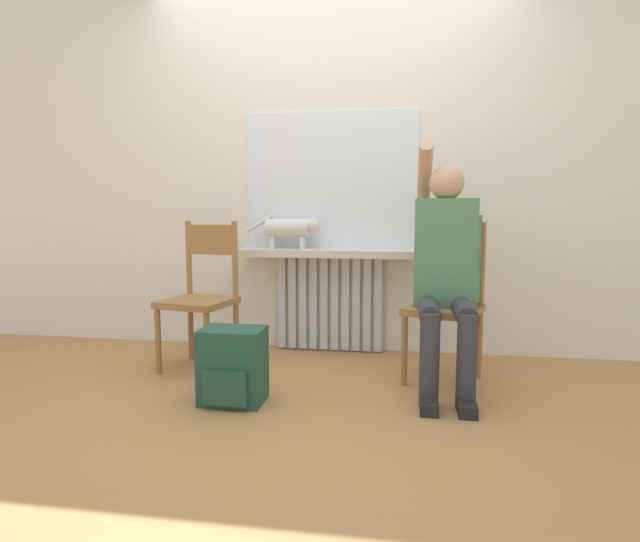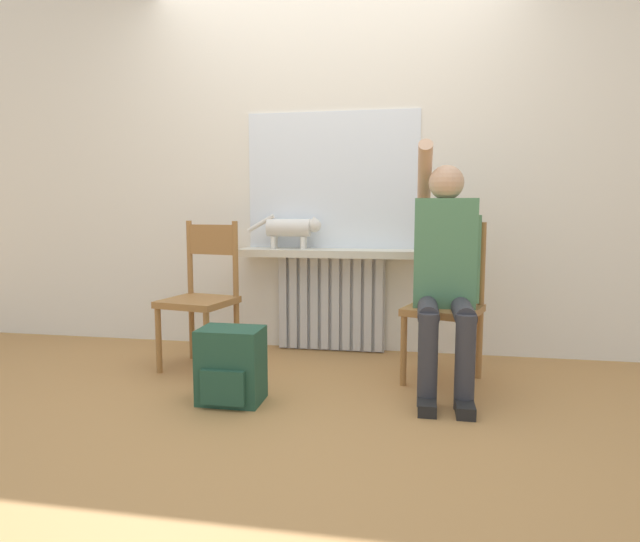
{
  "view_description": "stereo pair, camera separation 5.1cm",
  "coord_description": "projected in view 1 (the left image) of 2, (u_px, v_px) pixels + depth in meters",
  "views": [
    {
      "loc": [
        0.54,
        -2.5,
        0.99
      ],
      "look_at": [
        0.0,
        0.72,
        0.61
      ],
      "focal_mm": 30.0,
      "sensor_mm": 36.0,
      "label": 1
    },
    {
      "loc": [
        0.59,
        -2.5,
        0.99
      ],
      "look_at": [
        0.0,
        0.72,
        0.61
      ],
      "focal_mm": 30.0,
      "sensor_mm": 36.0,
      "label": 2
    }
  ],
  "objects": [
    {
      "name": "chair_left",
      "position": [
        201.0,
        294.0,
        3.32
      ],
      "size": [
        0.46,
        0.46,
        0.92
      ],
      "rotation": [
        0.0,
        0.0,
        -0.19
      ],
      "color": "#9E6B38",
      "rests_on": "ground_plane"
    },
    {
      "name": "backpack",
      "position": [
        233.0,
        366.0,
        2.73
      ],
      "size": [
        0.32,
        0.26,
        0.39
      ],
      "color": "#234C38",
      "rests_on": "ground_plane"
    },
    {
      "name": "windowsill",
      "position": [
        329.0,
        253.0,
        3.63
      ],
      "size": [
        1.24,
        0.24,
        0.05
      ],
      "color": "beige",
      "rests_on": "radiator"
    },
    {
      "name": "window_glass",
      "position": [
        331.0,
        181.0,
        3.69
      ],
      "size": [
        1.19,
        0.01,
        0.94
      ],
      "color": "white",
      "rests_on": "windowsill"
    },
    {
      "name": "cat",
      "position": [
        291.0,
        228.0,
        3.67
      ],
      "size": [
        0.52,
        0.12,
        0.24
      ],
      "color": "silver",
      "rests_on": "windowsill"
    },
    {
      "name": "chair_right",
      "position": [
        446.0,
        301.0,
        3.08
      ],
      "size": [
        0.5,
        0.5,
        0.92
      ],
      "rotation": [
        0.0,
        0.0,
        -0.33
      ],
      "color": "#9E6B38",
      "rests_on": "ground_plane"
    },
    {
      "name": "radiator",
      "position": [
        330.0,
        303.0,
        3.75
      ],
      "size": [
        0.75,
        0.08,
        0.67
      ],
      "color": "silver",
      "rests_on": "ground_plane"
    },
    {
      "name": "ground_plane",
      "position": [
        296.0,
        409.0,
        2.65
      ],
      "size": [
        12.0,
        12.0,
        0.0
      ],
      "primitive_type": "plane",
      "color": "#B27F47"
    },
    {
      "name": "person",
      "position": [
        446.0,
        266.0,
        2.94
      ],
      "size": [
        0.36,
        0.99,
        1.37
      ],
      "color": "#333338",
      "rests_on": "ground_plane"
    },
    {
      "name": "wall_with_window",
      "position": [
        332.0,
        157.0,
        3.71
      ],
      "size": [
        7.0,
        0.06,
        2.7
      ],
      "color": "white",
      "rests_on": "ground_plane"
    }
  ]
}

